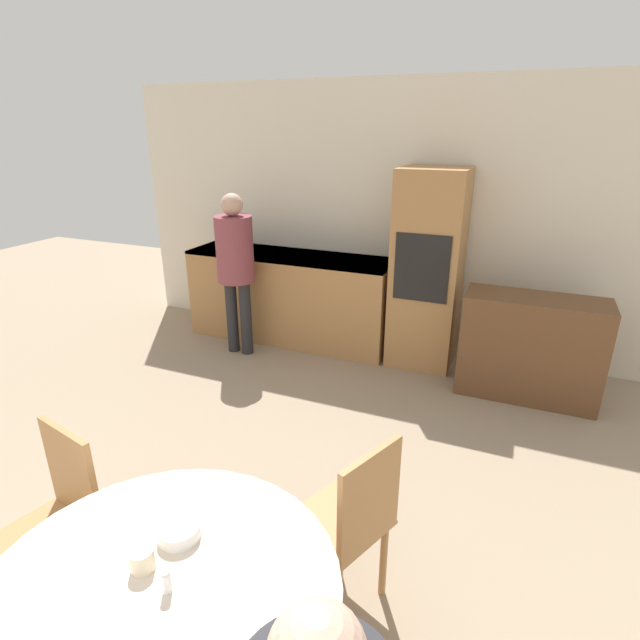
{
  "coord_description": "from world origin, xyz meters",
  "views": [
    {
      "loc": [
        1.1,
        0.57,
        2.17
      ],
      "look_at": [
        0.04,
        3.09,
        1.1
      ],
      "focal_mm": 28.0,
      "sensor_mm": 36.0,
      "label": 1
    }
  ],
  "objects_px": {
    "cup": "(142,560)",
    "chair_far_right": "(352,520)",
    "dining_table": "(164,632)",
    "sideboard": "(530,348)",
    "bowl_centre": "(179,532)",
    "person_standing": "(235,259)",
    "chair_far_left": "(58,515)",
    "oven_unit": "(427,270)"
  },
  "relations": [
    {
      "from": "dining_table",
      "to": "person_standing",
      "type": "xyz_separation_m",
      "value": [
        -1.6,
        3.09,
        0.44
      ]
    },
    {
      "from": "oven_unit",
      "to": "person_standing",
      "type": "distance_m",
      "value": 1.83
    },
    {
      "from": "person_standing",
      "to": "cup",
      "type": "bearing_deg",
      "value": -63.72
    },
    {
      "from": "oven_unit",
      "to": "cup",
      "type": "height_order",
      "value": "oven_unit"
    },
    {
      "from": "cup",
      "to": "bowl_centre",
      "type": "distance_m",
      "value": 0.17
    },
    {
      "from": "oven_unit",
      "to": "dining_table",
      "type": "relative_size",
      "value": 1.5
    },
    {
      "from": "cup",
      "to": "chair_far_right",
      "type": "bearing_deg",
      "value": 54.93
    },
    {
      "from": "oven_unit",
      "to": "dining_table",
      "type": "xyz_separation_m",
      "value": [
        -0.15,
        -3.62,
        -0.37
      ]
    },
    {
      "from": "oven_unit",
      "to": "dining_table",
      "type": "distance_m",
      "value": 3.64
    },
    {
      "from": "chair_far_right",
      "to": "bowl_centre",
      "type": "distance_m",
      "value": 0.79
    },
    {
      "from": "chair_far_right",
      "to": "cup",
      "type": "distance_m",
      "value": 0.93
    },
    {
      "from": "sideboard",
      "to": "bowl_centre",
      "type": "bearing_deg",
      "value": -111.07
    },
    {
      "from": "sideboard",
      "to": "cup",
      "type": "xyz_separation_m",
      "value": [
        -1.21,
        -3.23,
        0.35
      ]
    },
    {
      "from": "bowl_centre",
      "to": "person_standing",
      "type": "bearing_deg",
      "value": 117.98
    },
    {
      "from": "dining_table",
      "to": "chair_far_right",
      "type": "xyz_separation_m",
      "value": [
        0.41,
        0.77,
        -0.02
      ]
    },
    {
      "from": "chair_far_left",
      "to": "person_standing",
      "type": "xyz_separation_m",
      "value": [
        -0.77,
        2.81,
        0.46
      ]
    },
    {
      "from": "chair_far_left",
      "to": "cup",
      "type": "distance_m",
      "value": 0.82
    },
    {
      "from": "sideboard",
      "to": "dining_table",
      "type": "distance_m",
      "value": 3.46
    },
    {
      "from": "chair_far_left",
      "to": "oven_unit",
      "type": "bearing_deg",
      "value": 86.59
    },
    {
      "from": "dining_table",
      "to": "sideboard",
      "type": "bearing_deg",
      "value": 71.23
    },
    {
      "from": "chair_far_left",
      "to": "dining_table",
      "type": "bearing_deg",
      "value": -5.96
    },
    {
      "from": "sideboard",
      "to": "dining_table",
      "type": "relative_size",
      "value": 0.91
    },
    {
      "from": "sideboard",
      "to": "chair_far_right",
      "type": "relative_size",
      "value": 1.2
    },
    {
      "from": "chair_far_left",
      "to": "person_standing",
      "type": "bearing_deg",
      "value": 118.28
    },
    {
      "from": "person_standing",
      "to": "bowl_centre",
      "type": "relative_size",
      "value": 10.3
    },
    {
      "from": "dining_table",
      "to": "person_standing",
      "type": "height_order",
      "value": "person_standing"
    },
    {
      "from": "bowl_centre",
      "to": "sideboard",
      "type": "bearing_deg",
      "value": 68.93
    },
    {
      "from": "cup",
      "to": "oven_unit",
      "type": "bearing_deg",
      "value": 86.09
    },
    {
      "from": "sideboard",
      "to": "cup",
      "type": "bearing_deg",
      "value": -110.53
    },
    {
      "from": "chair_far_left",
      "to": "bowl_centre",
      "type": "xyz_separation_m",
      "value": [
        0.76,
        -0.08,
        0.26
      ]
    },
    {
      "from": "sideboard",
      "to": "chair_far_left",
      "type": "distance_m",
      "value": 3.57
    },
    {
      "from": "dining_table",
      "to": "bowl_centre",
      "type": "bearing_deg",
      "value": 108.26
    },
    {
      "from": "sideboard",
      "to": "chair_far_right",
      "type": "height_order",
      "value": "chair_far_right"
    },
    {
      "from": "oven_unit",
      "to": "sideboard",
      "type": "relative_size",
      "value": 1.64
    },
    {
      "from": "oven_unit",
      "to": "chair_far_left",
      "type": "bearing_deg",
      "value": -106.33
    },
    {
      "from": "oven_unit",
      "to": "dining_table",
      "type": "height_order",
      "value": "oven_unit"
    },
    {
      "from": "person_standing",
      "to": "sideboard",
      "type": "bearing_deg",
      "value": 3.86
    },
    {
      "from": "sideboard",
      "to": "person_standing",
      "type": "relative_size",
      "value": 0.7
    },
    {
      "from": "bowl_centre",
      "to": "dining_table",
      "type": "bearing_deg",
      "value": -71.74
    },
    {
      "from": "person_standing",
      "to": "chair_far_right",
      "type": "bearing_deg",
      "value": -49.01
    },
    {
      "from": "chair_far_left",
      "to": "chair_far_right",
      "type": "relative_size",
      "value": 1.0
    },
    {
      "from": "chair_far_right",
      "to": "sideboard",
      "type": "bearing_deg",
      "value": -173.37
    }
  ]
}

